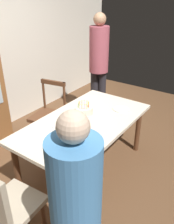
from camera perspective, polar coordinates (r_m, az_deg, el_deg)
The scene contains 12 objects.
ground at distance 3.27m, azimuth -0.52°, elevation -13.30°, with size 6.40×6.40×0.00m, color brown.
dining_table at distance 2.89m, azimuth -0.57°, elevation -3.55°, with size 1.75×0.96×0.72m.
birthday_cake at distance 2.95m, azimuth -0.78°, elevation 0.18°, with size 0.28×0.28×0.18m.
plate_near_celebrant at distance 2.41m, azimuth -3.14°, elevation -8.12°, with size 0.22×0.22×0.01m, color silver.
plate_far_side at distance 2.90m, azimuth -5.05°, elevation -1.54°, with size 0.22×0.22×0.01m, color silver.
plate_near_guest at distance 3.15m, azimuth 8.23°, elevation 0.69°, with size 0.22×0.22×0.01m, color silver.
fork_near_celebrant at distance 2.32m, azimuth -5.81°, elevation -9.94°, with size 0.18×0.02×0.01m, color silver.
fork_far_side at distance 2.80m, azimuth -7.08°, elevation -2.91°, with size 0.18×0.02×0.01m, color silver.
chair_spindle_back at distance 3.57m, azimuth -9.12°, elevation -0.84°, with size 0.51×0.51×0.95m.
chair_upholstered at distance 2.23m, azimuth -19.26°, elevation -20.36°, with size 0.48×0.47×0.95m.
person_celebrant at distance 1.59m, azimuth -2.73°, elevation -22.55°, with size 0.32×0.32×1.60m.
person_guest at distance 4.07m, azimuth 2.85°, elevation 11.93°, with size 0.32×0.32×1.82m.
Camera 1 is at (-2.01, -1.45, 2.13)m, focal length 38.05 mm.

